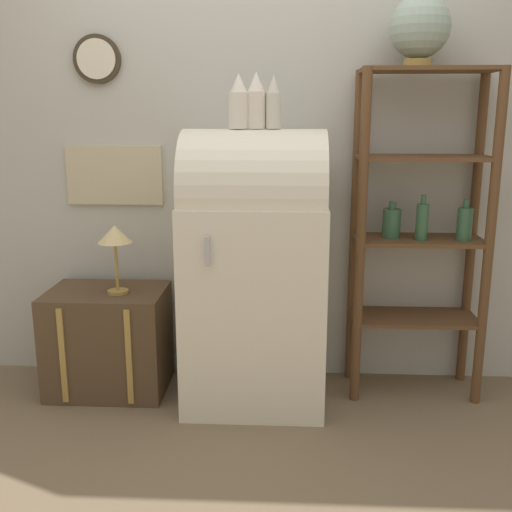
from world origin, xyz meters
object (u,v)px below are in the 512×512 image
Objects in this scene: suitcase_trunk at (109,340)px; vase_right at (274,103)px; desk_lamp at (115,238)px; vase_center at (256,102)px; globe at (420,28)px; vase_left at (239,103)px; refrigerator at (255,265)px.

suitcase_trunk is 2.42× the size of vase_right.
vase_right is at bearing -1.14° from desk_lamp.
vase_center is (0.81, -0.04, 1.26)m from suitcase_trunk.
globe is 1.24× the size of vase_center.
desk_lamp is (-0.73, -0.00, -0.68)m from vase_center.
desk_lamp is (-0.82, 0.02, -0.68)m from vase_right.
globe reaches higher than vase_left.
desk_lamp is at bearing -175.72° from globe.
refrigerator is at bearing -3.79° from suitcase_trunk.
globe is 1.28× the size of vase_left.
vase_left is at bearing -1.10° from desk_lamp.
vase_left reaches higher than suitcase_trunk.
refrigerator is at bearing -1.27° from vase_left.
vase_left is 0.72× the size of desk_lamp.
vase_right is (-0.70, -0.13, -0.35)m from globe.
vase_center is at bearing -171.80° from globe.
globe is 0.87m from vase_center.
refrigerator is 0.81m from vase_right.
globe is at bearing 2.67° from suitcase_trunk.
vase_right is at bearing -1.32° from refrigerator.
vase_right is 1.06m from desk_lamp.
suitcase_trunk is at bearing 176.21° from refrigerator.
vase_left reaches higher than refrigerator.
vase_center is at bearing 61.97° from refrigerator.
globe is (1.60, 0.07, 1.61)m from suitcase_trunk.
vase_center reaches higher than vase_left.
vase_right is 0.71× the size of desk_lamp.
globe reaches higher than desk_lamp.
refrigerator is 2.27× the size of suitcase_trunk.
refrigerator is 0.92m from suitcase_trunk.
desk_lamp is (-0.65, 0.01, -0.68)m from vase_left.
refrigerator is at bearing 178.68° from vase_right.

